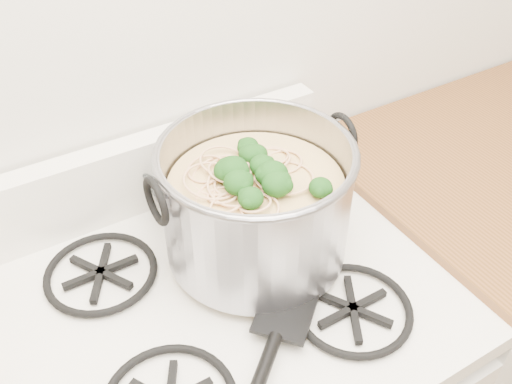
# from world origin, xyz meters

# --- Properties ---
(counter_right) EXTENTS (1.00, 0.65, 0.92)m
(counter_right) POSITION_xyz_m (0.88, 1.26, 0.46)
(counter_right) COLOR silver
(counter_right) RESTS_ON ground
(stock_pot) EXTENTS (0.37, 0.34, 0.23)m
(stock_pot) POSITION_xyz_m (0.10, 1.32, 1.03)
(stock_pot) COLOR #9999A1
(stock_pot) RESTS_ON gas_range
(spatula) EXTENTS (0.42, 0.42, 0.02)m
(spatula) POSITION_xyz_m (0.06, 1.16, 0.94)
(spatula) COLOR black
(spatula) RESTS_ON gas_range
(glass_bowl) EXTENTS (0.15, 0.15, 0.03)m
(glass_bowl) POSITION_xyz_m (0.13, 1.54, 0.94)
(glass_bowl) COLOR white
(glass_bowl) RESTS_ON gas_range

